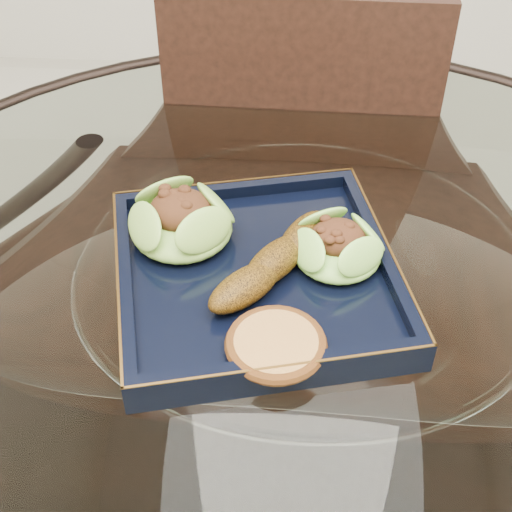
{
  "coord_description": "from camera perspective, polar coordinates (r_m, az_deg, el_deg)",
  "views": [
    {
      "loc": [
        -0.01,
        -0.49,
        1.26
      ],
      "look_at": [
        -0.05,
        0.02,
        0.8
      ],
      "focal_mm": 50.0,
      "sensor_mm": 36.0,
      "label": 1
    }
  ],
  "objects": [
    {
      "name": "dining_table",
      "position": [
        0.83,
        3.19,
        -11.86
      ],
      "size": [
        1.13,
        1.13,
        0.77
      ],
      "color": "white",
      "rests_on": "ground"
    },
    {
      "name": "roasted_plantain",
      "position": [
        0.69,
        1.55,
        -0.4
      ],
      "size": [
        0.13,
        0.16,
        0.03
      ],
      "primitive_type": "ellipsoid",
      "rotation": [
        0.0,
        0.0,
        0.96
      ],
      "color": "#603C0A",
      "rests_on": "navy_plate"
    },
    {
      "name": "crumb_patty",
      "position": [
        0.63,
        1.6,
        -7.19
      ],
      "size": [
        0.1,
        0.1,
        0.01
      ],
      "primitive_type": "cylinder",
      "rotation": [
        0.0,
        0.0,
        0.4
      ],
      "color": "#C38941",
      "rests_on": "navy_plate"
    },
    {
      "name": "lettuce_wrap_right",
      "position": [
        0.71,
        6.54,
        0.58
      ],
      "size": [
        0.1,
        0.1,
        0.03
      ],
      "primitive_type": "ellipsoid",
      "rotation": [
        0.0,
        0.0,
        0.14
      ],
      "color": "#5EAA31",
      "rests_on": "navy_plate"
    },
    {
      "name": "lettuce_wrap_left",
      "position": [
        0.73,
        -5.97,
        2.59
      ],
      "size": [
        0.13,
        0.13,
        0.04
      ],
      "primitive_type": "ellipsoid",
      "rotation": [
        0.0,
        0.0,
        0.23
      ],
      "color": "#55942A",
      "rests_on": "navy_plate"
    },
    {
      "name": "dining_chair",
      "position": [
        1.07,
        2.74,
        -2.71
      ],
      "size": [
        0.41,
        0.41,
        0.92
      ],
      "rotation": [
        0.0,
        0.0,
        -0.02
      ],
      "color": "#331911",
      "rests_on": "ground"
    },
    {
      "name": "navy_plate",
      "position": [
        0.71,
        0.0,
        -1.8
      ],
      "size": [
        0.33,
        0.33,
        0.02
      ],
      "primitive_type": "cube",
      "rotation": [
        0.0,
        0.0,
        0.24
      ],
      "color": "black",
      "rests_on": "dining_table"
    }
  ]
}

